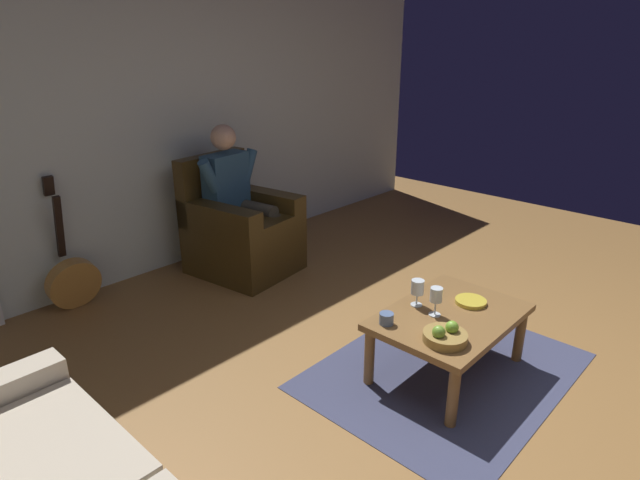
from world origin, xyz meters
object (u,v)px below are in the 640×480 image
wine_glass_far (417,289)px  candle_jar (386,319)px  person_seated (237,194)px  fruit_bowl (445,336)px  coffee_table (450,322)px  wine_glass_near (436,297)px  guitar (73,279)px  armchair (240,232)px  decorative_dish (471,301)px

wine_glass_far → candle_jar: bearing=-0.2°
candle_jar → person_seated: bearing=-104.0°
candle_jar → fruit_bowl: bearing=100.4°
coffee_table → wine_glass_near: wine_glass_near is taller
guitar → wine_glass_near: guitar is taller
person_seated → candle_jar: 1.97m
armchair → guitar: (1.28, -0.37, -0.12)m
wine_glass_near → decorative_dish: (-0.28, 0.08, -0.11)m
coffee_table → fruit_bowl: bearing=24.5°
wine_glass_near → candle_jar: (0.27, -0.15, -0.09)m
decorative_dish → coffee_table: bearing=-6.2°
fruit_bowl → decorative_dish: bearing=-167.5°
guitar → wine_glass_far: guitar is taller
coffee_table → candle_jar: bearing=-30.7°
wine_glass_near → coffee_table: bearing=141.6°
wine_glass_far → fruit_bowl: size_ratio=0.70×
fruit_bowl → decorative_dish: 0.50m
fruit_bowl → candle_jar: size_ratio=2.91×
wine_glass_far → fruit_bowl: wine_glass_far is taller
armchair → person_seated: 0.33m
wine_glass_far → decorative_dish: bearing=137.3°
fruit_bowl → candle_jar: bearing=-79.6°
person_seated → fruit_bowl: 2.28m
guitar → decorative_dish: (-1.36, 2.48, 0.18)m
armchair → decorative_dish: (-0.07, 2.10, 0.06)m
armchair → person_seated: size_ratio=0.79×
guitar → wine_glass_near: 2.64m
candle_jar → wine_glass_near: bearing=151.8°
armchair → decorative_dish: size_ratio=5.26×
wine_glass_far → fruit_bowl: 0.42m
person_seated → candle_jar: size_ratio=15.40×
person_seated → wine_glass_far: 1.91m
guitar → candle_jar: 2.40m
person_seated → fruit_bowl: (0.41, 2.23, -0.25)m
wine_glass_near → decorative_dish: size_ratio=0.94×
armchair → wine_glass_near: bearing=76.3°
guitar → wine_glass_near: (-1.08, 2.39, 0.29)m
guitar → fruit_bowl: bearing=108.6°
wine_glass_far → fruit_bowl: bearing=54.3°
wine_glass_near → person_seated: bearing=-95.7°
wine_glass_near → wine_glass_far: wine_glass_near is taller
decorative_dish → candle_jar: size_ratio=2.31×
person_seated → guitar: (1.28, -0.36, -0.45)m
guitar → fruit_bowl: (-0.87, 2.58, 0.20)m
coffee_table → decorative_dish: decorative_dish is taller
wine_glass_far → person_seated: bearing=-95.2°
wine_glass_near → fruit_bowl: (0.21, 0.19, -0.08)m
wine_glass_far → decorative_dish: size_ratio=0.89×
person_seated → coffee_table: (0.13, 2.10, -0.34)m
fruit_bowl → decorative_dish: (-0.48, -0.11, -0.02)m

